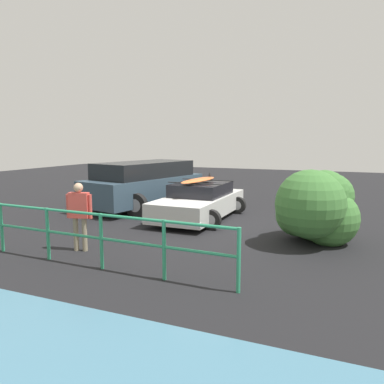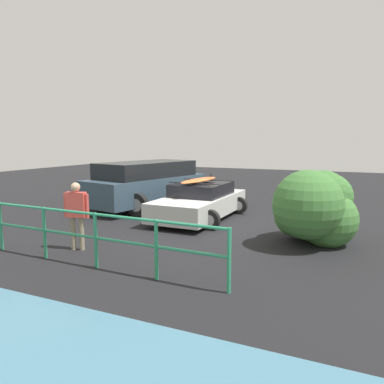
# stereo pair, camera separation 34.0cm
# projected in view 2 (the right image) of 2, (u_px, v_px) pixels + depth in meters

# --- Properties ---
(ground_plane) EXTENTS (44.00, 44.00, 0.02)m
(ground_plane) POSITION_uv_depth(u_px,v_px,m) (197.00, 224.00, 11.40)
(ground_plane) COLOR black
(ground_plane) RESTS_ON ground
(sedan_car) EXTENTS (2.41, 4.22, 1.44)m
(sedan_car) POSITION_uv_depth(u_px,v_px,m) (200.00, 201.00, 12.15)
(sedan_car) COLOR silver
(sedan_car) RESTS_ON ground
(suv_car) EXTENTS (3.37, 5.23, 1.73)m
(suv_car) POSITION_uv_depth(u_px,v_px,m) (147.00, 183.00, 14.16)
(suv_car) COLOR #334756
(suv_car) RESTS_ON ground
(person_bystander) EXTENTS (0.60, 0.28, 1.58)m
(person_bystander) POSITION_uv_depth(u_px,v_px,m) (76.00, 210.00, 8.61)
(person_bystander) COLOR gray
(person_bystander) RESTS_ON ground
(railing_fence) EXTENTS (7.13, 0.28, 1.12)m
(railing_fence) POSITION_uv_depth(u_px,v_px,m) (69.00, 229.00, 7.72)
(railing_fence) COLOR #2D9366
(railing_fence) RESTS_ON ground
(bush_near_left) EXTENTS (2.05, 2.42, 1.93)m
(bush_near_left) POSITION_uv_depth(u_px,v_px,m) (316.00, 208.00, 9.15)
(bush_near_left) COLOR brown
(bush_near_left) RESTS_ON ground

